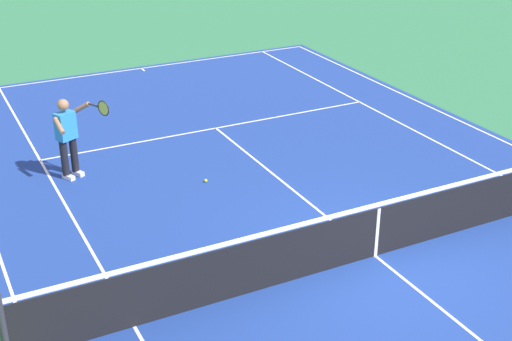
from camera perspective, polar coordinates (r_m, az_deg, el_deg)
name	(u,v)px	position (r m, az deg, el deg)	size (l,w,h in m)	color
ground_plane	(375,256)	(11.82, 9.57, -6.80)	(60.00, 60.00, 0.00)	#2D7247
court_slab	(375,256)	(11.82, 9.57, -6.80)	(24.20, 11.40, 0.00)	navy
court_line_markings	(375,255)	(11.82, 9.57, -6.79)	(23.85, 11.05, 0.01)	white
tennis_net	(377,230)	(11.57, 9.74, -4.73)	(0.10, 11.70, 1.08)	#2D2D33
tennis_player_near	(68,134)	(14.43, -14.95, 2.86)	(0.89, 0.97, 1.70)	black
tennis_ball	(206,181)	(14.10, -4.09, -0.83)	(0.07, 0.07, 0.07)	#CCE01E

